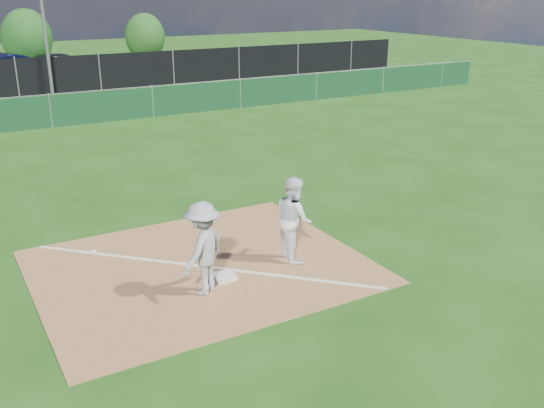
{
  "coord_description": "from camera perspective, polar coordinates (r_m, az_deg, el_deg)",
  "views": [
    {
      "loc": [
        -4.01,
        -8.72,
        5.03
      ],
      "look_at": [
        1.57,
        1.0,
        1.0
      ],
      "focal_mm": 40.0,
      "sensor_mm": 36.0,
      "label": 1
    }
  ],
  "objects": [
    {
      "name": "ground",
      "position": [
        19.8,
        -17.2,
        4.16
      ],
      "size": [
        90.0,
        90.0,
        0.0
      ],
      "primitive_type": "plane",
      "color": "#1A4A0F",
      "rests_on": "ground"
    },
    {
      "name": "car_mid",
      "position": [
        36.74,
        -23.23,
        11.66
      ],
      "size": [
        5.25,
        3.64,
        1.64
      ],
      "primitive_type": "imported",
      "rotation": [
        0.0,
        0.0,
        2.0
      ],
      "color": "black",
      "rests_on": "parking_lot"
    },
    {
      "name": "runner",
      "position": [
        11.63,
        2.05,
        -1.39
      ],
      "size": [
        0.77,
        0.91,
        1.67
      ],
      "primitive_type": "imported",
      "rotation": [
        0.0,
        0.0,
        1.39
      ],
      "color": "white",
      "rests_on": "ground"
    },
    {
      "name": "parking_lot",
      "position": [
        37.28,
        -23.8,
        10.39
      ],
      "size": [
        46.0,
        9.0,
        0.01
      ],
      "primitive_type": "cube",
      "color": "black",
      "rests_on": "ground"
    },
    {
      "name": "light_pole",
      "position": [
        31.92,
        -20.8,
        16.71
      ],
      "size": [
        0.16,
        0.16,
        8.0
      ],
      "primitive_type": "cylinder",
      "color": "slate",
      "rests_on": "ground"
    },
    {
      "name": "green_fence",
      "position": [
        24.46,
        -20.11,
        8.15
      ],
      "size": [
        44.0,
        0.05,
        1.2
      ],
      "primitive_type": "cube",
      "color": "#0E351B",
      "rests_on": "ground"
    },
    {
      "name": "play_at_first",
      "position": [
        10.37,
        -6.51,
        -4.17
      ],
      "size": [
        2.46,
        1.11,
        1.65
      ],
      "color": "#B9B9BC",
      "rests_on": "infield_dirt"
    },
    {
      "name": "infield_dirt",
      "position": [
        11.65,
        -6.73,
        -5.89
      ],
      "size": [
        6.0,
        5.0,
        0.02
      ],
      "primitive_type": "cube",
      "color": "#9C6A3E",
      "rests_on": "ground"
    },
    {
      "name": "foul_line",
      "position": [
        11.65,
        -6.73,
        -5.82
      ],
      "size": [
        5.01,
        5.01,
        0.01
      ],
      "primitive_type": "cube",
      "rotation": [
        0.0,
        0.0,
        0.79
      ],
      "color": "white",
      "rests_on": "infield_dirt"
    },
    {
      "name": "tree_mid",
      "position": [
        43.42,
        -22.07,
        14.3
      ],
      "size": [
        3.17,
        3.17,
        3.76
      ],
      "color": "#382316",
      "rests_on": "ground"
    },
    {
      "name": "tree_right",
      "position": [
        45.31,
        -11.86,
        15.16
      ],
      "size": [
        2.8,
        2.8,
        3.32
      ],
      "color": "#382316",
      "rests_on": "ground"
    },
    {
      "name": "black_fence",
      "position": [
        32.24,
        -22.88,
        10.9
      ],
      "size": [
        46.0,
        0.04,
        1.8
      ],
      "primitive_type": "cube",
      "color": "black",
      "rests_on": "ground"
    },
    {
      "name": "car_right",
      "position": [
        37.25,
        -19.05,
        12.12
      ],
      "size": [
        5.36,
        2.91,
        1.47
      ],
      "primitive_type": "imported",
      "rotation": [
        0.0,
        0.0,
        1.74
      ],
      "color": "black",
      "rests_on": "parking_lot"
    },
    {
      "name": "first_base",
      "position": [
        11.12,
        -4.54,
        -6.84
      ],
      "size": [
        0.39,
        0.39,
        0.08
      ],
      "primitive_type": "cube",
      "rotation": [
        0.0,
        0.0,
        0.02
      ],
      "color": "silver",
      "rests_on": "infield_dirt"
    }
  ]
}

